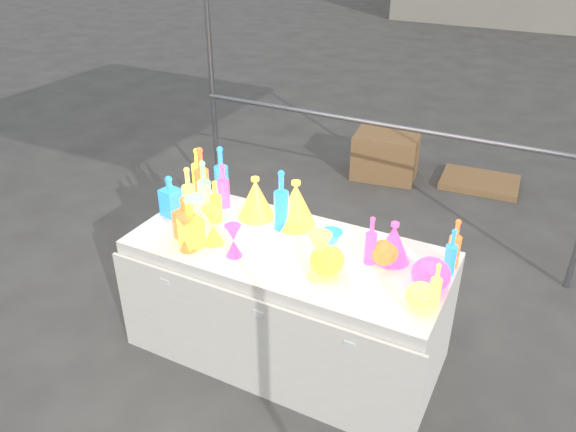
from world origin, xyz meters
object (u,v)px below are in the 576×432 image
at_px(cardboard_box_closed, 386,156).
at_px(globe_0, 327,262).
at_px(bottle_0, 198,170).
at_px(display_table, 287,301).
at_px(decanter_0, 191,225).
at_px(hourglass_0, 187,233).
at_px(lampshade_0, 256,197).

bearing_deg(cardboard_box_closed, globe_0, -86.45).
height_order(bottle_0, globe_0, bottle_0).
relative_size(cardboard_box_closed, globe_0, 3.37).
xyz_separation_m(display_table, decanter_0, (-0.48, -0.23, 0.51)).
distance_m(display_table, bottle_0, 1.06).
height_order(cardboard_box_closed, hourglass_0, hourglass_0).
height_order(display_table, cardboard_box_closed, display_table).
bearing_deg(hourglass_0, bottle_0, 120.69).
xyz_separation_m(bottle_0, globe_0, (1.15, -0.49, -0.08)).
relative_size(cardboard_box_closed, decanter_0, 2.29).
bearing_deg(bottle_0, globe_0, -23.06).
relative_size(decanter_0, hourglass_0, 1.27).
distance_m(bottle_0, lampshade_0, 0.53).
height_order(cardboard_box_closed, globe_0, globe_0).
xyz_separation_m(cardboard_box_closed, globe_0, (0.59, -2.83, 0.60)).
relative_size(display_table, bottle_0, 6.03).
height_order(bottle_0, lampshade_0, bottle_0).
xyz_separation_m(cardboard_box_closed, decanter_0, (-0.19, -2.93, 0.66)).
height_order(bottle_0, hourglass_0, bottle_0).
xyz_separation_m(decanter_0, lampshade_0, (0.14, 0.46, -0.00)).
distance_m(decanter_0, globe_0, 0.79).
height_order(decanter_0, lampshade_0, decanter_0).
height_order(cardboard_box_closed, bottle_0, bottle_0).
relative_size(bottle_0, lampshade_0, 1.15).
xyz_separation_m(hourglass_0, globe_0, (0.78, 0.13, -0.03)).
bearing_deg(decanter_0, cardboard_box_closed, 108.59).
distance_m(hourglass_0, lampshade_0, 0.52).
bearing_deg(lampshade_0, display_table, -15.70).
bearing_deg(cardboard_box_closed, display_table, -92.06).
xyz_separation_m(display_table, globe_0, (0.30, -0.13, 0.45)).
height_order(hourglass_0, globe_0, hourglass_0).
relative_size(decanter_0, globe_0, 1.47).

